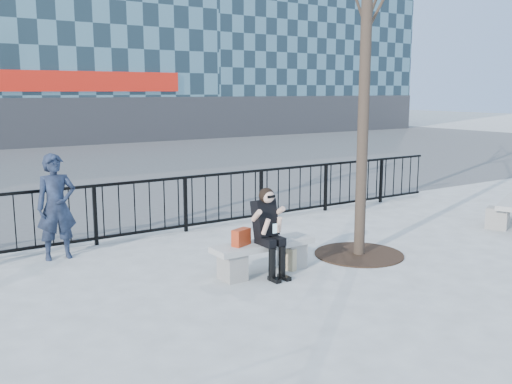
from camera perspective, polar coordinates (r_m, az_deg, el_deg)
ground at (r=8.80m, az=0.73°, el=-8.09°), size 120.00×120.00×0.00m
street_surface at (r=22.57m, az=-21.35°, el=2.44°), size 60.00×23.00×0.01m
railing at (r=11.19m, az=-7.98°, el=-1.31°), size 14.00×0.06×1.10m
tree_grate at (r=9.88m, az=10.24°, el=-6.14°), size 1.50×1.50×0.02m
bench_main at (r=8.71m, az=0.73°, el=-6.21°), size 1.65×0.46×0.49m
seated_woman at (r=8.49m, az=1.35°, el=-4.07°), size 0.50×0.64×1.34m
handbag at (r=8.44m, az=-1.49°, el=-4.54°), size 0.33×0.24×0.25m
shopping_bag at (r=8.98m, az=4.01°, el=-6.58°), size 0.39×0.24×0.35m
standing_man at (r=9.89m, az=-19.33°, el=-1.40°), size 0.66×0.45×1.75m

